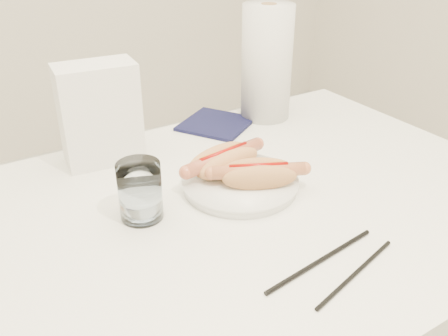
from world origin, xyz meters
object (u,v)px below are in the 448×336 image
table (229,232)px  paper_towel_roll (267,63)px  hotdog_left (224,161)px  napkin_box (100,114)px  water_glass (140,191)px  hotdog_right (258,174)px  plate (240,185)px

table → paper_towel_roll: (0.32, 0.32, 0.20)m
hotdog_left → napkin_box: (-0.18, 0.21, 0.07)m
hotdog_left → water_glass: water_glass is taller
hotdog_left → hotdog_right: hotdog_left is taller
table → napkin_box: size_ratio=5.53×
hotdog_left → water_glass: 0.20m
hotdog_right → napkin_box: bearing=150.8°
water_glass → napkin_box: 0.26m
water_glass → paper_towel_roll: (0.47, 0.27, 0.09)m
hotdog_left → napkin_box: 0.28m
plate → water_glass: bearing=176.8°
water_glass → paper_towel_roll: size_ratio=0.37×
plate → paper_towel_roll: 0.41m
hotdog_right → hotdog_left: bearing=135.5°
paper_towel_roll → water_glass: bearing=-150.3°
napkin_box → plate: bearing=-48.9°
plate → hotdog_right: 0.05m
water_glass → napkin_box: (0.02, 0.25, 0.05)m
water_glass → napkin_box: napkin_box is taller
hotdog_right → water_glass: (-0.23, 0.04, 0.01)m
table → paper_towel_roll: bearing=45.5°
hotdog_right → napkin_box: (-0.20, 0.29, 0.07)m
plate → paper_towel_roll: size_ratio=0.77×
water_glass → paper_towel_roll: paper_towel_roll is taller
hotdog_right → paper_towel_roll: bearing=78.0°
hotdog_left → hotdog_right: bearing=-79.7°
plate → paper_towel_roll: bearing=46.6°
table → water_glass: size_ratio=11.13×
plate → hotdog_left: size_ratio=1.16×
table → paper_towel_roll: size_ratio=4.16×
plate → hotdog_left: (-0.01, 0.05, 0.03)m
hotdog_right → paper_towel_roll: paper_towel_roll is taller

